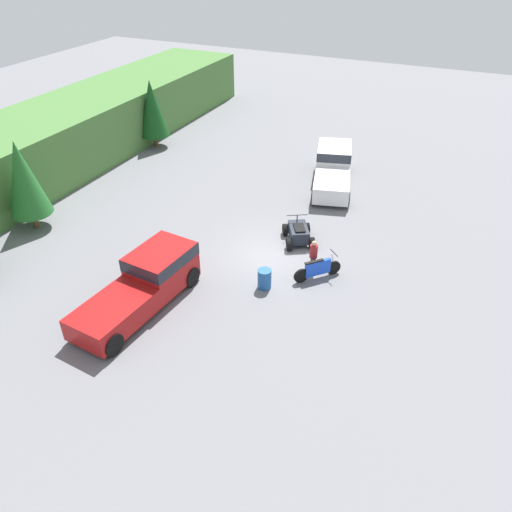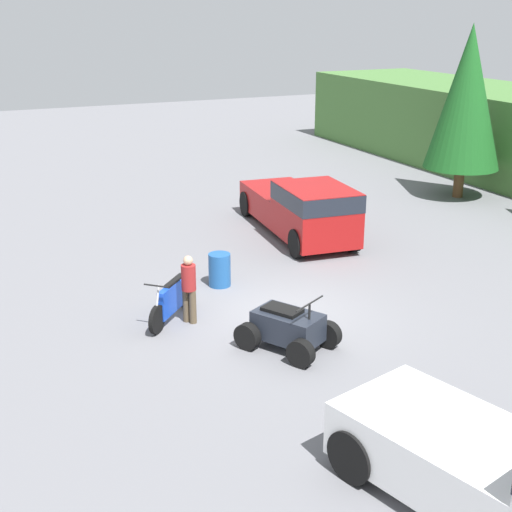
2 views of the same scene
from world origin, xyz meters
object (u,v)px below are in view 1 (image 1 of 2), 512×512
Objects in this scene: pickup_truck_red at (146,281)px; pickup_truck_second at (333,167)px; quad_atv at (298,233)px; rider_person at (313,256)px; dirt_bike at (318,269)px; steel_barrel at (264,279)px.

pickup_truck_second is at bearing -8.56° from pickup_truck_red.
rider_person reaches higher than quad_atv.
steel_barrel is (-1.56, 1.82, -0.03)m from dirt_bike.
steel_barrel is at bearing 150.00° from quad_atv.
rider_person reaches higher than steel_barrel.
dirt_bike is at bearing -77.65° from rider_person.
steel_barrel is at bearing 173.63° from dirt_bike.
steel_barrel is at bearing -49.17° from pickup_truck_red.
quad_atv is at bearing 79.41° from dirt_bike.
quad_atv is at bearing 89.54° from rider_person.
dirt_bike is 0.61m from rider_person.
rider_person is (-2.14, -1.47, 0.42)m from quad_atv.
pickup_truck_red reaches higher than dirt_bike.
pickup_truck_second is 6.98× the size of steel_barrel.
pickup_truck_second reaches higher than dirt_bike.
rider_person is at bearing 176.78° from pickup_truck_second.
rider_person reaches higher than dirt_bike.
pickup_truck_second is 11.09m from steel_barrel.
pickup_truck_red is 14.29m from pickup_truck_second.
pickup_truck_second is at bearing -25.61° from quad_atv.
pickup_truck_red is 3.51× the size of dirt_bike.
steel_barrel is at bearing -163.55° from rider_person.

